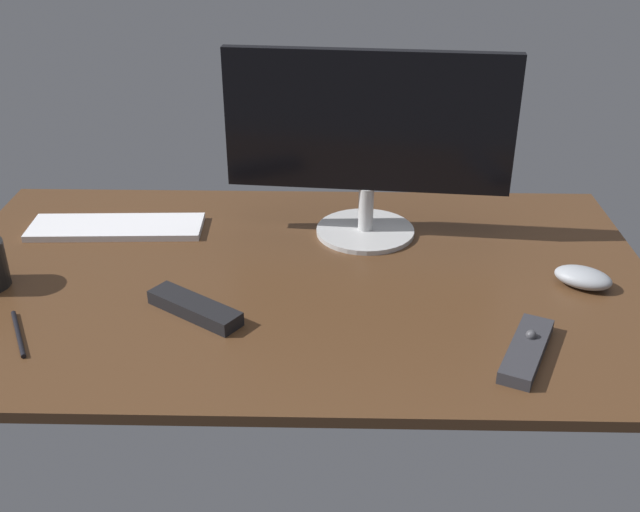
{
  "coord_description": "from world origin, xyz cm",
  "views": [
    {
      "loc": [
        7.71,
        -127.67,
        74.38
      ],
      "look_at": [
        4.92,
        -2.95,
        8.0
      ],
      "focal_mm": 42.15,
      "sensor_mm": 36.0,
      "label": 1
    }
  ],
  "objects_px": {
    "monitor": "(368,136)",
    "tv_remote": "(195,308)",
    "media_remote": "(527,350)",
    "pen": "(18,334)",
    "computer_mouse": "(583,277)",
    "keyboard": "(116,227)"
  },
  "relations": [
    {
      "from": "monitor",
      "to": "tv_remote",
      "type": "relative_size",
      "value": 3.08
    },
    {
      "from": "media_remote",
      "to": "pen",
      "type": "relative_size",
      "value": 1.31
    },
    {
      "from": "tv_remote",
      "to": "media_remote",
      "type": "bearing_deg",
      "value": 23.48
    },
    {
      "from": "media_remote",
      "to": "pen",
      "type": "xyz_separation_m",
      "value": [
        -0.86,
        0.04,
        -0.01
      ]
    },
    {
      "from": "media_remote",
      "to": "tv_remote",
      "type": "height_order",
      "value": "media_remote"
    },
    {
      "from": "computer_mouse",
      "to": "media_remote",
      "type": "xyz_separation_m",
      "value": [
        -0.16,
        -0.23,
        -0.01
      ]
    },
    {
      "from": "keyboard",
      "to": "computer_mouse",
      "type": "bearing_deg",
      "value": -15.32
    },
    {
      "from": "computer_mouse",
      "to": "tv_remote",
      "type": "height_order",
      "value": "computer_mouse"
    },
    {
      "from": "computer_mouse",
      "to": "media_remote",
      "type": "height_order",
      "value": "computer_mouse"
    },
    {
      "from": "pen",
      "to": "keyboard",
      "type": "bearing_deg",
      "value": 144.5
    },
    {
      "from": "monitor",
      "to": "media_remote",
      "type": "xyz_separation_m",
      "value": [
        0.25,
        -0.45,
        -0.21
      ]
    },
    {
      "from": "keyboard",
      "to": "tv_remote",
      "type": "height_order",
      "value": "tv_remote"
    },
    {
      "from": "monitor",
      "to": "computer_mouse",
      "type": "xyz_separation_m",
      "value": [
        0.41,
        -0.22,
        -0.2
      ]
    },
    {
      "from": "computer_mouse",
      "to": "tv_remote",
      "type": "relative_size",
      "value": 0.56
    },
    {
      "from": "media_remote",
      "to": "keyboard",
      "type": "bearing_deg",
      "value": 84.97
    },
    {
      "from": "keyboard",
      "to": "pen",
      "type": "bearing_deg",
      "value": -100.48
    },
    {
      "from": "monitor",
      "to": "pen",
      "type": "height_order",
      "value": "monitor"
    },
    {
      "from": "tv_remote",
      "to": "keyboard",
      "type": "bearing_deg",
      "value": 159.24
    },
    {
      "from": "tv_remote",
      "to": "pen",
      "type": "distance_m",
      "value": 0.3
    },
    {
      "from": "computer_mouse",
      "to": "pen",
      "type": "height_order",
      "value": "computer_mouse"
    },
    {
      "from": "tv_remote",
      "to": "pen",
      "type": "relative_size",
      "value": 1.29
    },
    {
      "from": "media_remote",
      "to": "tv_remote",
      "type": "bearing_deg",
      "value": 103.14
    }
  ]
}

